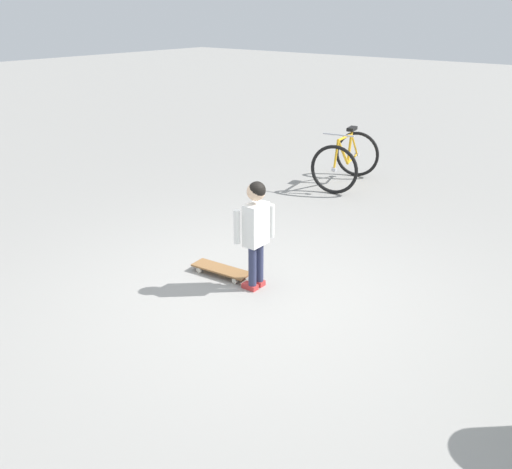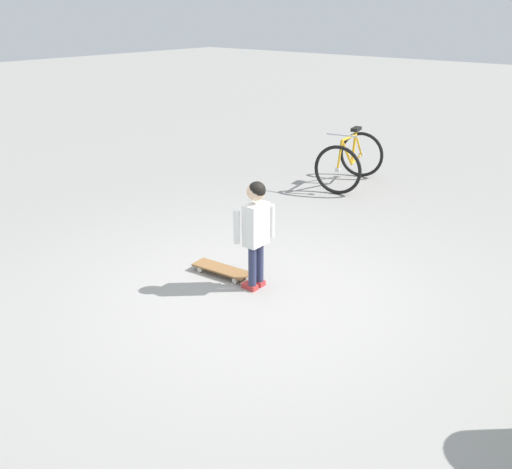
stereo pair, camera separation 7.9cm
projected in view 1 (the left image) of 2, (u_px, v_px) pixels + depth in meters
name	position (u px, v px, depth m)	size (l,w,h in m)	color
ground_plane	(253.00, 297.00, 5.16)	(50.00, 50.00, 0.00)	gray
child_person	(256.00, 224.00, 5.08)	(0.37, 0.22, 1.06)	#2D3351
skateboard	(221.00, 270.00, 5.55)	(0.26, 0.64, 0.07)	olive
bicycle_mid	(346.00, 160.00, 8.29)	(1.19, 0.90, 0.85)	black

